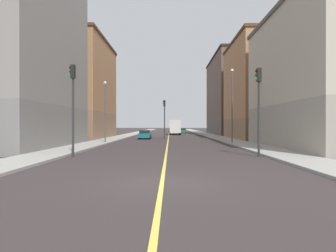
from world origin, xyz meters
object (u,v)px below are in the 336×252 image
(building_right_corner, at_px, (3,23))
(street_lamp_left_near, at_px, (232,99))
(building_right_midblock, at_px, (71,90))
(car_teal, at_px, (145,135))
(building_left_far, at_px, (238,96))
(traffic_light_left_near, at_px, (259,99))
(car_blue, at_px, (172,130))
(street_lamp_right_near, at_px, (105,105))
(car_green, at_px, (182,131))
(traffic_light_right_near, at_px, (73,97))
(box_truck, at_px, (175,127))
(traffic_light_median_far, at_px, (164,114))
(building_left_mid, at_px, (270,90))

(building_right_corner, relative_size, street_lamp_left_near, 2.85)
(building_right_midblock, height_order, car_teal, building_right_midblock)
(building_left_far, relative_size, street_lamp_left_near, 2.76)
(traffic_light_left_near, relative_size, car_blue, 1.46)
(traffic_light_left_near, bearing_deg, street_lamp_left_near, 85.73)
(street_lamp_right_near, bearing_deg, car_green, 76.17)
(traffic_light_right_near, distance_m, car_blue, 60.82)
(building_left_far, height_order, box_truck, building_left_far)
(traffic_light_median_far, bearing_deg, building_left_far, 54.77)
(traffic_light_left_near, distance_m, box_truck, 45.79)
(traffic_light_right_near, bearing_deg, car_teal, 84.06)
(building_left_far, distance_m, car_teal, 29.58)
(building_left_mid, xyz_separation_m, building_right_midblock, (-30.90, 1.79, 0.27))
(building_left_mid, height_order, traffic_light_median_far, building_left_mid)
(traffic_light_median_far, relative_size, car_teal, 1.38)
(building_right_midblock, distance_m, street_lamp_left_near, 26.60)
(street_lamp_left_near, xyz_separation_m, car_teal, (-10.83, 12.11, -4.42))
(street_lamp_right_near, relative_size, car_green, 1.65)
(traffic_light_left_near, height_order, street_lamp_right_near, street_lamp_right_near)
(building_right_corner, xyz_separation_m, traffic_light_right_near, (9.18, -8.02, -7.80))
(building_left_mid, relative_size, box_truck, 2.09)
(building_left_mid, height_order, car_teal, building_left_mid)
(street_lamp_right_near, bearing_deg, box_truck, 74.48)
(building_left_mid, relative_size, street_lamp_left_near, 1.92)
(box_truck, bearing_deg, building_right_corner, -114.13)
(car_green, distance_m, car_blue, 3.37)
(street_lamp_right_near, bearing_deg, traffic_light_left_near, -47.27)
(building_left_mid, relative_size, traffic_light_left_near, 2.67)
(building_left_mid, relative_size, car_teal, 3.79)
(traffic_light_right_near, height_order, car_blue, traffic_light_right_near)
(building_right_midblock, relative_size, street_lamp_left_near, 2.07)
(street_lamp_left_near, xyz_separation_m, street_lamp_right_near, (-14.50, 0.98, -0.65))
(traffic_light_left_near, height_order, traffic_light_median_far, traffic_light_left_near)
(traffic_light_median_far, height_order, car_blue, traffic_light_median_far)
(traffic_light_right_near, height_order, street_lamp_left_near, street_lamp_left_near)
(street_lamp_left_near, height_order, car_teal, street_lamp_left_near)
(traffic_light_right_near, bearing_deg, building_right_midblock, 108.64)
(building_left_mid, bearing_deg, street_lamp_right_near, -154.47)
(traffic_light_right_near, height_order, traffic_light_median_far, traffic_light_right_near)
(traffic_light_right_near, xyz_separation_m, car_green, (9.74, 58.15, -3.35))
(street_lamp_right_near, xyz_separation_m, car_teal, (3.66, 11.14, -3.77))
(street_lamp_left_near, height_order, car_green, street_lamp_left_near)
(building_left_mid, xyz_separation_m, traffic_light_median_far, (-16.01, -1.18, -3.69))
(traffic_light_right_near, bearing_deg, building_left_mid, 49.52)
(street_lamp_right_near, distance_m, car_teal, 12.31)
(traffic_light_left_near, bearing_deg, street_lamp_right_near, 132.73)
(street_lamp_left_near, bearing_deg, building_left_far, 76.17)
(street_lamp_right_near, distance_m, box_truck, 32.16)
(box_truck, bearing_deg, car_blue, 91.73)
(traffic_light_median_far, height_order, car_green, traffic_light_median_far)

